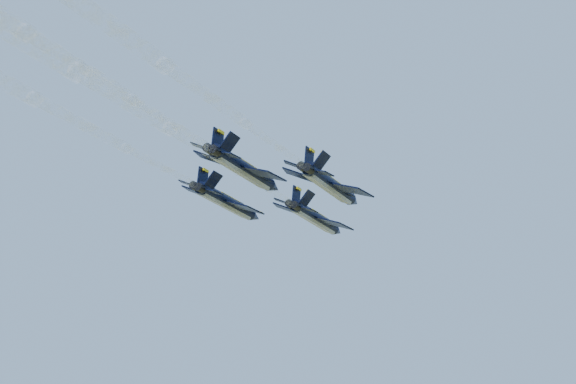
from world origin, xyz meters
The scene contains 6 objects.
jet_lead centered at (-2.77, 12.99, 107.66)m, with size 13.58×18.66×6.20m.
jet_left centered at (-10.89, -0.42, 107.66)m, with size 13.58×18.66×6.20m.
jet_right centered at (6.01, 0.53, 107.66)m, with size 13.58×18.66×6.20m.
jet_slot centered at (-1.44, -10.65, 107.66)m, with size 13.58×18.66×6.20m.
smoke_trail_lead centered at (-0.83, -37.48, 107.70)m, with size 4.66×65.16×3.05m.
smoke_trail_right centered at (7.96, -49.94, 107.70)m, with size 4.66×65.16×3.05m.
Camera 1 is at (52.52, -95.50, 67.89)m, focal length 50.00 mm.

